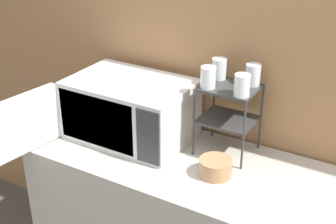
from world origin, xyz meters
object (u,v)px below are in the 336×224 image
at_px(glass_front_left, 208,77).
at_px(glass_back_left, 219,69).
at_px(glass_front_right, 242,85).
at_px(microwave, 125,110).
at_px(bowl, 215,168).
at_px(dish_rack, 229,105).
at_px(glass_back_right, 253,75).

relative_size(glass_front_left, glass_back_left, 1.00).
relative_size(glass_front_right, glass_back_left, 1.00).
relative_size(microwave, bowl, 5.90).
xyz_separation_m(glass_front_left, bowl, (0.12, -0.15, -0.34)).
height_order(glass_front_right, bowl, glass_front_right).
xyz_separation_m(microwave, dish_rack, (0.48, 0.12, 0.09)).
bearing_deg(glass_back_left, bowl, -65.18).
bearing_deg(glass_back_right, dish_rack, -139.19).
height_order(glass_front_right, glass_back_left, same).
distance_m(dish_rack, glass_front_left, 0.17).
bearing_deg(glass_front_left, bowl, -50.80).
height_order(dish_rack, glass_back_right, glass_back_right).
distance_m(microwave, glass_front_left, 0.47).
height_order(microwave, dish_rack, dish_rack).
distance_m(glass_back_left, bowl, 0.45).
relative_size(glass_back_right, glass_front_right, 1.00).
distance_m(glass_front_left, glass_back_left, 0.12).
xyz_separation_m(glass_front_left, glass_front_right, (0.16, -0.01, 0.00)).
height_order(microwave, glass_front_left, glass_front_left).
bearing_deg(bowl, glass_front_right, 73.95).
xyz_separation_m(glass_front_left, glass_back_left, (-0.00, 0.12, 0.00)).
height_order(microwave, glass_back_right, glass_back_right).
bearing_deg(glass_back_left, dish_rack, -36.25).
xyz_separation_m(dish_rack, glass_front_left, (-0.08, -0.06, 0.14)).
bearing_deg(glass_front_left, glass_back_left, 91.79).
distance_m(microwave, bowl, 0.54).
relative_size(glass_front_right, bowl, 0.67).
xyz_separation_m(microwave, glass_back_left, (0.40, 0.18, 0.23)).
distance_m(glass_back_right, glass_back_left, 0.16).
bearing_deg(glass_back_left, glass_front_right, -38.02).
height_order(microwave, glass_front_right, glass_front_right).
relative_size(microwave, glass_front_right, 8.83).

